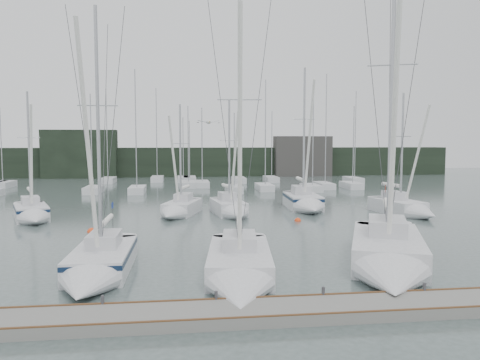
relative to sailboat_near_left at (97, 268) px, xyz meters
name	(u,v)px	position (x,y,z in m)	size (l,w,h in m)	color
ground	(254,276)	(6.97, -0.31, -0.53)	(160.00, 160.00, 0.00)	#455451
dock	(276,312)	(6.97, -5.31, -0.33)	(24.00, 2.00, 0.40)	slate
far_treeline	(200,162)	(6.97, 61.69, 1.97)	(90.00, 4.00, 5.00)	black
far_building_left	(80,154)	(-13.03, 59.69, 3.47)	(12.00, 3.00, 8.00)	black
far_building_right	(302,156)	(24.97, 59.69, 2.97)	(10.00, 3.00, 7.00)	#3A3835
mast_forest	(192,183)	(5.13, 41.98, -0.05)	(51.41, 22.73, 14.67)	silver
sailboat_near_left	(97,268)	(0.00, 0.00, 0.00)	(2.69, 8.87, 13.05)	silver
sailboat_near_center	(240,273)	(6.18, -1.49, -0.04)	(3.92, 9.92, 13.59)	silver
sailboat_near_right	(389,260)	(13.25, -0.67, 0.09)	(7.25, 11.47, 16.59)	silver
sailboat_mid_a	(32,214)	(-7.60, 16.23, 0.03)	(4.51, 6.89, 10.64)	silver
sailboat_mid_b	(178,210)	(3.42, 17.28, -0.03)	(4.00, 6.87, 9.85)	silver
sailboat_mid_c	(232,210)	(7.81, 16.77, 0.01)	(3.14, 6.79, 10.26)	silver
sailboat_mid_d	(306,203)	(14.65, 19.21, 0.11)	(3.15, 7.93, 13.52)	silver
sailboat_mid_e	(408,209)	(22.17, 15.15, 0.02)	(3.69, 7.40, 10.86)	silver
buoy_b	(298,221)	(12.59, 13.83, -0.53)	(0.51, 0.51, 0.51)	#F94416
buoy_c	(92,232)	(-2.30, 11.25, -0.53)	(0.59, 0.59, 0.59)	#F94416
seagull	(209,122)	(5.05, 1.23, 6.48)	(1.03, 0.48, 0.20)	silver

